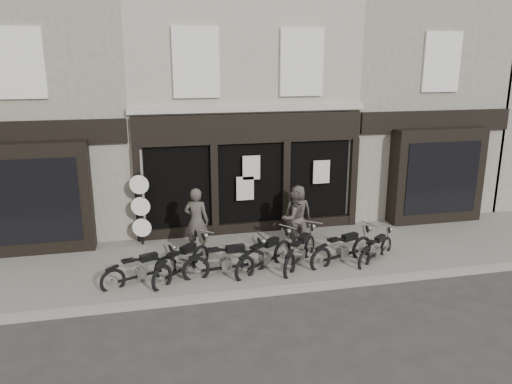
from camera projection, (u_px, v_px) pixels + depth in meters
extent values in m
plane|color=#2D2B28|center=(274.00, 271.00, 13.36)|extent=(90.00, 90.00, 0.00)
cube|color=slate|center=(266.00, 257.00, 14.19)|extent=(30.00, 4.20, 0.12)
cube|color=gray|center=(287.00, 290.00, 12.16)|extent=(30.00, 0.25, 0.13)
cube|color=#ACA494|center=(232.00, 99.00, 17.94)|extent=(7.20, 6.00, 8.20)
cube|color=black|center=(250.00, 128.00, 15.21)|extent=(7.10, 0.18, 0.90)
cube|color=black|center=(250.00, 190.00, 15.77)|extent=(6.50, 0.10, 2.95)
cube|color=black|center=(251.00, 229.00, 16.04)|extent=(7.10, 0.20, 0.44)
cube|color=#B6AD9D|center=(250.00, 109.00, 15.08)|extent=(7.30, 0.22, 0.18)
cube|color=white|center=(196.00, 63.00, 14.38)|extent=(1.35, 0.12, 2.00)
cube|color=black|center=(196.00, 63.00, 14.41)|extent=(1.05, 0.06, 1.70)
cube|color=white|center=(302.00, 62.00, 15.07)|extent=(1.35, 0.12, 2.00)
cube|color=black|center=(301.00, 62.00, 15.10)|extent=(1.05, 0.06, 1.70)
cube|color=black|center=(138.00, 195.00, 14.94)|extent=(0.22, 0.22, 3.00)
cube|color=black|center=(214.00, 191.00, 15.44)|extent=(0.22, 0.22, 3.00)
cube|color=black|center=(286.00, 187.00, 15.93)|extent=(0.22, 0.22, 3.00)
cube|color=black|center=(353.00, 183.00, 16.42)|extent=(0.22, 0.22, 3.00)
cube|color=silver|center=(251.00, 168.00, 15.41)|extent=(0.55, 0.04, 0.75)
cube|color=silver|center=(321.00, 172.00, 15.97)|extent=(0.55, 0.04, 0.75)
cube|color=silver|center=(245.00, 188.00, 15.53)|extent=(0.55, 0.04, 0.75)
cube|color=gray|center=(44.00, 102.00, 16.57)|extent=(5.50, 6.00, 8.20)
cube|color=black|center=(33.00, 199.00, 14.04)|extent=(3.20, 0.70, 3.20)
cube|color=black|center=(30.00, 202.00, 13.71)|extent=(2.60, 0.06, 2.40)
cube|color=black|center=(27.00, 134.00, 13.86)|extent=(5.40, 0.16, 0.70)
cube|color=white|center=(19.00, 63.00, 13.37)|extent=(1.30, 0.10, 1.90)
cube|color=black|center=(19.00, 63.00, 13.40)|extent=(1.00, 0.06, 1.60)
cube|color=gray|center=(394.00, 96.00, 19.30)|extent=(5.50, 6.00, 8.20)
cube|color=black|center=(436.00, 176.00, 16.77)|extent=(3.20, 0.70, 3.20)
cube|color=black|center=(442.00, 178.00, 16.44)|extent=(2.60, 0.06, 2.40)
cube|color=black|center=(436.00, 121.00, 16.59)|extent=(5.40, 0.16, 0.70)
cube|color=white|center=(442.00, 62.00, 16.10)|extent=(1.30, 0.10, 1.90)
cube|color=black|center=(441.00, 62.00, 16.13)|extent=(1.00, 0.06, 1.60)
torus|color=black|center=(166.00, 268.00, 12.80)|extent=(0.64, 0.32, 0.65)
torus|color=black|center=(113.00, 281.00, 12.03)|extent=(0.64, 0.32, 0.65)
cube|color=black|center=(140.00, 276.00, 12.42)|extent=(1.08, 0.47, 0.06)
cube|color=gray|center=(141.00, 273.00, 12.41)|extent=(0.28, 0.25, 0.25)
cube|color=black|center=(149.00, 257.00, 12.45)|extent=(0.47, 0.32, 0.16)
cube|color=black|center=(128.00, 261.00, 12.14)|extent=(0.34, 0.29, 0.06)
cylinder|color=gray|center=(172.00, 243.00, 12.75)|extent=(0.24, 0.53, 0.03)
torus|color=black|center=(200.00, 258.00, 13.36)|extent=(0.56, 0.58, 0.71)
torus|color=black|center=(162.00, 279.00, 12.11)|extent=(0.56, 0.58, 0.71)
cube|color=black|center=(182.00, 269.00, 12.74)|extent=(0.91, 0.93, 0.06)
cube|color=gray|center=(182.00, 266.00, 12.74)|extent=(0.31, 0.31, 0.27)
cube|color=black|center=(188.00, 248.00, 12.84)|extent=(0.46, 0.47, 0.18)
cube|color=black|center=(173.00, 254.00, 12.35)|extent=(0.37, 0.37, 0.06)
cylinder|color=gray|center=(205.00, 231.00, 13.37)|extent=(0.46, 0.45, 0.04)
torus|color=black|center=(253.00, 262.00, 13.08)|extent=(0.72, 0.18, 0.72)
torus|color=black|center=(196.00, 270.00, 12.59)|extent=(0.72, 0.18, 0.72)
cube|color=black|center=(225.00, 267.00, 12.84)|extent=(1.25, 0.19, 0.06)
cube|color=gray|center=(226.00, 264.00, 12.83)|extent=(0.27, 0.22, 0.27)
cube|color=black|center=(235.00, 249.00, 12.81)|extent=(0.50, 0.23, 0.18)
cube|color=black|center=(213.00, 250.00, 12.61)|extent=(0.34, 0.25, 0.06)
cylinder|color=gray|center=(262.00, 236.00, 12.97)|extent=(0.11, 0.61, 0.04)
torus|color=black|center=(282.00, 252.00, 13.73)|extent=(0.64, 0.49, 0.71)
torus|color=black|center=(245.00, 269.00, 12.64)|extent=(0.64, 0.49, 0.71)
cube|color=black|center=(264.00, 262.00, 13.19)|extent=(1.05, 0.76, 0.06)
cube|color=gray|center=(265.00, 259.00, 13.19)|extent=(0.31, 0.30, 0.27)
cube|color=black|center=(271.00, 242.00, 13.27)|extent=(0.50, 0.42, 0.18)
cube|color=black|center=(256.00, 247.00, 12.83)|extent=(0.38, 0.35, 0.06)
cylinder|color=gray|center=(288.00, 227.00, 13.72)|extent=(0.38, 0.52, 0.04)
torus|color=black|center=(309.00, 247.00, 14.11)|extent=(0.51, 0.61, 0.70)
torus|color=black|center=(289.00, 267.00, 12.81)|extent=(0.51, 0.61, 0.70)
cube|color=black|center=(300.00, 258.00, 13.47)|extent=(0.81, 0.99, 0.06)
cube|color=gray|center=(300.00, 255.00, 13.47)|extent=(0.30, 0.31, 0.27)
cube|color=black|center=(304.00, 238.00, 13.58)|extent=(0.43, 0.48, 0.18)
cube|color=black|center=(296.00, 244.00, 13.06)|extent=(0.36, 0.37, 0.06)
cylinder|color=gray|center=(313.00, 222.00, 14.13)|extent=(0.49, 0.40, 0.04)
torus|color=black|center=(362.00, 248.00, 14.03)|extent=(0.70, 0.34, 0.71)
torus|color=black|center=(321.00, 260.00, 13.23)|extent=(0.70, 0.34, 0.71)
cube|color=black|center=(342.00, 255.00, 13.64)|extent=(1.18, 0.49, 0.06)
cube|color=gray|center=(342.00, 252.00, 13.63)|extent=(0.30, 0.26, 0.27)
cube|color=black|center=(350.00, 237.00, 13.66)|extent=(0.51, 0.33, 0.18)
cube|color=black|center=(334.00, 240.00, 13.34)|extent=(0.37, 0.31, 0.06)
cylinder|color=gray|center=(369.00, 224.00, 13.97)|extent=(0.25, 0.58, 0.04)
torus|color=black|center=(386.00, 247.00, 14.28)|extent=(0.53, 0.43, 0.61)
torus|color=black|center=(364.00, 260.00, 13.32)|extent=(0.53, 0.43, 0.61)
cube|color=black|center=(375.00, 255.00, 13.81)|extent=(0.87, 0.68, 0.05)
cube|color=gray|center=(376.00, 252.00, 13.80)|extent=(0.27, 0.26, 0.23)
cube|color=black|center=(380.00, 238.00, 13.87)|extent=(0.42, 0.37, 0.15)
cube|color=black|center=(372.00, 242.00, 13.50)|extent=(0.32, 0.30, 0.05)
cylinder|color=gray|center=(390.00, 226.00, 14.27)|extent=(0.34, 0.43, 0.03)
imported|color=#443F37|center=(197.00, 221.00, 14.09)|extent=(0.82, 0.68, 1.92)
imported|color=#48413A|center=(293.00, 218.00, 14.79)|extent=(0.96, 0.86, 1.64)
imported|color=#3C3632|center=(298.00, 212.00, 15.32)|extent=(0.85, 0.58, 1.66)
cylinder|color=black|center=(143.00, 247.00, 15.01)|extent=(0.37, 0.37, 0.06)
cylinder|color=black|center=(141.00, 211.00, 14.71)|extent=(0.07, 0.07, 2.33)
cylinder|color=black|center=(139.00, 184.00, 14.47)|extent=(0.56, 0.16, 0.57)
cylinder|color=white|center=(139.00, 185.00, 14.45)|extent=(0.56, 0.13, 0.57)
cylinder|color=black|center=(141.00, 206.00, 14.64)|extent=(0.56, 0.16, 0.57)
cylinder|color=white|center=(141.00, 206.00, 14.62)|extent=(0.56, 0.13, 0.57)
cylinder|color=black|center=(142.00, 227.00, 14.81)|extent=(0.56, 0.16, 0.57)
cylinder|color=white|center=(142.00, 228.00, 14.79)|extent=(0.56, 0.13, 0.57)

